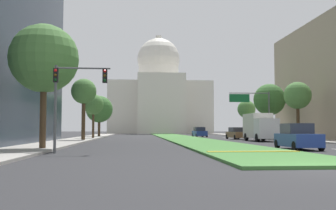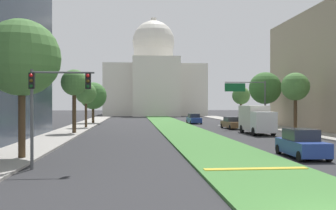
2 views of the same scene
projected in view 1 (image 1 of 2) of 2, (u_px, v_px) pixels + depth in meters
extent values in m
plane|color=#2B2B2D|center=(176.00, 137.00, 64.05)|extent=(260.00, 260.00, 0.00)
cube|color=#427A38|center=(179.00, 137.00, 59.00)|extent=(5.84, 91.49, 0.14)
cube|color=gold|center=(253.00, 151.00, 21.53)|extent=(5.26, 0.50, 0.04)
cube|color=silver|center=(285.00, 144.00, 35.89)|extent=(0.16, 2.40, 0.01)
cube|color=silver|center=(255.00, 141.00, 45.13)|extent=(0.16, 2.40, 0.01)
cube|color=silver|center=(230.00, 138.00, 56.87)|extent=(0.16, 2.40, 0.01)
cube|color=silver|center=(225.00, 138.00, 60.11)|extent=(0.16, 2.40, 0.01)
cube|color=silver|center=(207.00, 136.00, 75.50)|extent=(0.16, 2.40, 0.01)
cube|color=#9E9991|center=(84.00, 138.00, 52.81)|extent=(4.00, 91.49, 0.15)
cube|color=#9E9991|center=(278.00, 138.00, 55.08)|extent=(4.00, 91.49, 0.15)
cube|color=silver|center=(158.00, 109.00, 115.07)|extent=(29.00, 23.55, 14.67)
cube|color=silver|center=(161.00, 104.00, 101.41)|extent=(12.76, 4.00, 16.13)
cylinder|color=silver|center=(159.00, 76.00, 115.69)|extent=(12.07, 12.07, 5.49)
sphere|color=silver|center=(159.00, 59.00, 115.99)|extent=(12.86, 12.86, 12.86)
cylinder|color=silver|center=(159.00, 41.00, 116.35)|extent=(1.80, 1.80, 3.00)
cylinder|color=#515456|center=(55.00, 109.00, 22.51)|extent=(0.16, 0.16, 5.20)
cube|color=black|center=(56.00, 75.00, 22.64)|extent=(0.28, 0.24, 0.84)
sphere|color=red|center=(55.00, 70.00, 22.52)|extent=(0.18, 0.18, 0.18)
sphere|color=#4C380F|center=(55.00, 75.00, 22.50)|extent=(0.18, 0.18, 0.18)
sphere|color=#0F4219|center=(55.00, 80.00, 22.48)|extent=(0.18, 0.18, 0.18)
cylinder|color=#515456|center=(83.00, 68.00, 22.80)|extent=(3.20, 0.10, 0.10)
cube|color=black|center=(105.00, 76.00, 22.87)|extent=(0.28, 0.24, 0.84)
sphere|color=red|center=(105.00, 71.00, 22.75)|extent=(0.18, 0.18, 0.18)
sphere|color=#4C380F|center=(105.00, 76.00, 22.73)|extent=(0.18, 0.18, 0.18)
sphere|color=#0F4219|center=(105.00, 80.00, 22.72)|extent=(0.18, 0.18, 0.18)
cylinder|color=#515456|center=(269.00, 115.00, 52.31)|extent=(0.20, 0.20, 6.50)
cylinder|color=#515456|center=(249.00, 93.00, 52.28)|extent=(5.54, 0.12, 0.12)
cube|color=#146033|center=(239.00, 98.00, 52.07)|extent=(2.80, 0.08, 1.10)
cylinder|color=#4C3823|center=(43.00, 113.00, 25.69)|extent=(0.42, 0.42, 4.93)
sphere|color=#4C7F3D|center=(44.00, 58.00, 25.92)|extent=(4.65, 4.65, 4.65)
cylinder|color=#4C3823|center=(83.00, 120.00, 44.39)|extent=(0.43, 0.43, 4.99)
sphere|color=#4C7F3D|center=(84.00, 91.00, 44.59)|extent=(2.94, 2.94, 2.94)
cylinder|color=#4C3823|center=(298.00, 122.00, 45.51)|extent=(0.39, 0.39, 4.52)
sphere|color=#4C7F3D|center=(297.00, 95.00, 45.70)|extent=(3.25, 3.25, 3.25)
cylinder|color=#4C3823|center=(93.00, 124.00, 53.67)|extent=(0.33, 0.33, 4.05)
sphere|color=#4C7F3D|center=(93.00, 104.00, 53.85)|extent=(2.91, 2.91, 2.91)
cylinder|color=#4C3823|center=(270.00, 123.00, 55.42)|extent=(0.29, 0.29, 4.40)
sphere|color=#3D7033|center=(269.00, 100.00, 55.63)|extent=(4.59, 4.59, 4.59)
cylinder|color=#4C3823|center=(99.00, 127.00, 65.31)|extent=(0.44, 0.44, 3.50)
sphere|color=#3D7033|center=(99.00, 109.00, 65.50)|extent=(4.59, 4.59, 4.59)
cylinder|color=#4C3823|center=(247.00, 125.00, 67.07)|extent=(0.40, 0.40, 4.00)
sphere|color=#4C7F3D|center=(246.00, 109.00, 67.24)|extent=(3.13, 3.13, 3.13)
cube|color=navy|center=(298.00, 140.00, 26.34)|extent=(2.05, 4.41, 0.87)
cube|color=#282D38|center=(297.00, 129.00, 26.56)|extent=(1.74, 2.14, 0.71)
cylinder|color=black|center=(321.00, 146.00, 24.64)|extent=(0.24, 0.65, 0.64)
cylinder|color=black|center=(295.00, 146.00, 24.56)|extent=(0.24, 0.65, 0.64)
cylinder|color=black|center=(300.00, 144.00, 28.08)|extent=(0.24, 0.65, 0.64)
cylinder|color=black|center=(277.00, 144.00, 27.99)|extent=(0.24, 0.65, 0.64)
cube|color=brown|center=(237.00, 135.00, 52.56)|extent=(2.11, 4.58, 0.77)
cube|color=#282D38|center=(236.00, 130.00, 52.78)|extent=(1.73, 2.25, 0.63)
cylinder|color=black|center=(247.00, 137.00, 50.91)|extent=(0.26, 0.65, 0.64)
cylinder|color=black|center=(235.00, 137.00, 50.66)|extent=(0.26, 0.65, 0.64)
cylinder|color=black|center=(238.00, 136.00, 54.42)|extent=(0.26, 0.65, 0.64)
cylinder|color=black|center=(227.00, 137.00, 54.18)|extent=(0.26, 0.65, 0.64)
cube|color=navy|center=(200.00, 133.00, 65.38)|extent=(2.03, 4.55, 0.82)
cube|color=#282D38|center=(199.00, 129.00, 65.61)|extent=(1.73, 2.21, 0.67)
cylinder|color=black|center=(207.00, 135.00, 63.68)|extent=(0.24, 0.65, 0.64)
cylinder|color=black|center=(197.00, 135.00, 63.49)|extent=(0.24, 0.65, 0.64)
cylinder|color=black|center=(202.00, 135.00, 67.25)|extent=(0.24, 0.65, 0.64)
cylinder|color=black|center=(193.00, 135.00, 67.05)|extent=(0.24, 0.65, 0.64)
cube|color=silver|center=(267.00, 129.00, 41.91)|extent=(2.30, 2.00, 2.20)
cube|color=beige|center=(257.00, 126.00, 45.11)|extent=(2.30, 4.40, 2.80)
cylinder|color=black|center=(276.00, 138.00, 41.93)|extent=(0.30, 0.90, 0.90)
cylinder|color=black|center=(257.00, 138.00, 41.76)|extent=(0.30, 0.90, 0.90)
cylinder|color=black|center=(263.00, 137.00, 46.21)|extent=(0.30, 0.90, 0.90)
cylinder|color=black|center=(246.00, 137.00, 46.04)|extent=(0.30, 0.90, 0.90)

